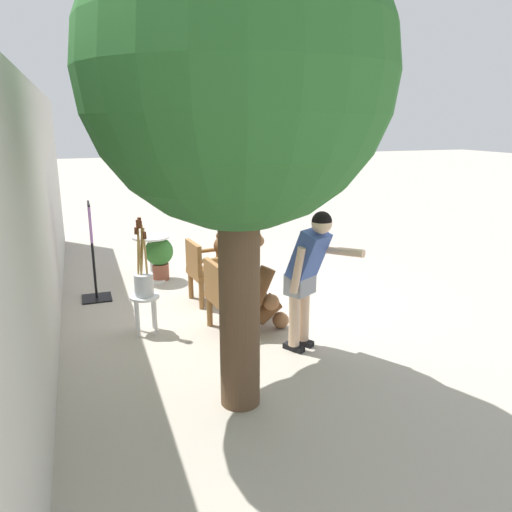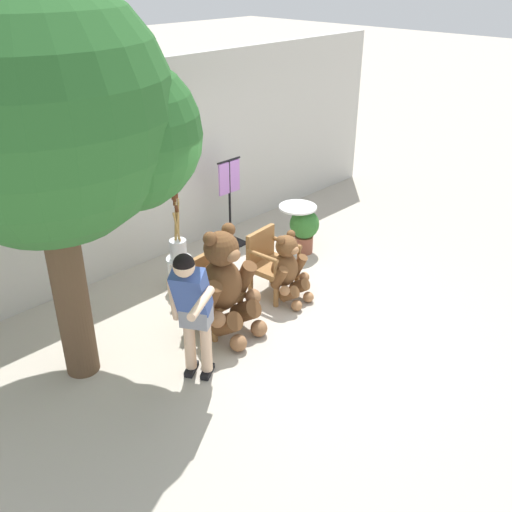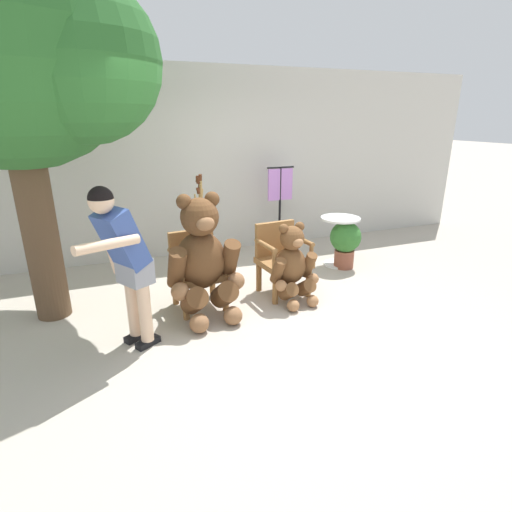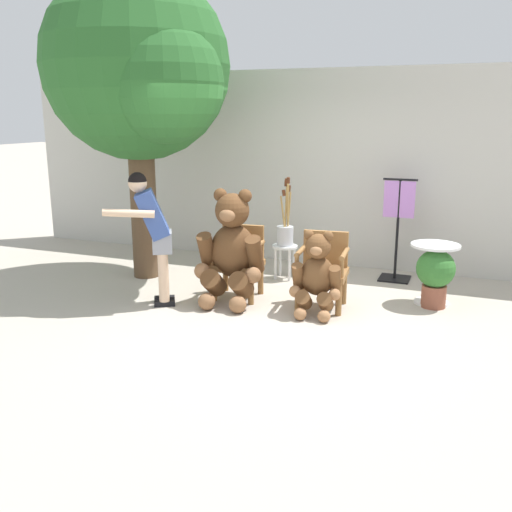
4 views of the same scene
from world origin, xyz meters
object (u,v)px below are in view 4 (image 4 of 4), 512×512
object	(u,v)px
wooden_chair_right	(323,268)
clothing_display_stand	(398,227)
wooden_chair_left	(239,259)
white_stool	(285,253)
teddy_bear_small	(317,274)
person_visitor	(153,228)
teddy_bear_large	(231,248)
potted_plant	(435,274)
patio_tree	(141,71)
brush_bucket	(285,231)
round_side_table	(434,267)

from	to	relation	value
wooden_chair_right	clothing_display_stand	bearing A→B (deg)	66.27
wooden_chair_left	white_stool	bearing A→B (deg)	73.51
teddy_bear_small	person_visitor	xyz separation A→B (m)	(-1.84, -0.36, 0.46)
teddy_bear_large	person_visitor	world-z (taller)	person_visitor
person_visitor	clothing_display_stand	world-z (taller)	person_visitor
person_visitor	clothing_display_stand	bearing A→B (deg)	40.19
potted_plant	patio_tree	bearing A→B (deg)	-177.51
wooden_chair_left	white_stool	world-z (taller)	wooden_chair_left
potted_plant	white_stool	bearing A→B (deg)	166.35
teddy_bear_large	person_visitor	xyz separation A→B (m)	(-0.80, -0.40, 0.26)
brush_bucket	teddy_bear_small	bearing A→B (deg)	-57.31
teddy_bear_small	person_visitor	distance (m)	1.93
round_side_table	potted_plant	bearing A→B (deg)	-76.21
round_side_table	teddy_bear_large	bearing A→B (deg)	-159.89
wooden_chair_left	round_side_table	size ratio (longest dim) A/B	1.19
person_visitor	white_stool	size ratio (longest dim) A/B	3.37
person_visitor	round_side_table	xyz separation A→B (m)	(3.02, 1.21, -0.47)
round_side_table	potted_plant	distance (m)	0.13
brush_bucket	patio_tree	xyz separation A→B (m)	(-1.71, -0.64, 2.04)
teddy_bear_large	potted_plant	world-z (taller)	teddy_bear_large
teddy_bear_large	brush_bucket	distance (m)	1.21
clothing_display_stand	person_visitor	bearing A→B (deg)	-139.81
wooden_chair_left	potted_plant	xyz separation A→B (m)	(2.26, 0.44, -0.07)
teddy_bear_large	person_visitor	size ratio (longest dim) A/B	0.87
white_stool	brush_bucket	size ratio (longest dim) A/B	0.50
teddy_bear_large	patio_tree	world-z (taller)	patio_tree
patio_tree	person_visitor	bearing A→B (deg)	-55.01
clothing_display_stand	patio_tree	bearing A→B (deg)	-159.77
white_stool	clothing_display_stand	size ratio (longest dim) A/B	0.34
teddy_bear_large	white_stool	distance (m)	1.24
wooden_chair_right	brush_bucket	world-z (taller)	brush_bucket
teddy_bear_small	person_visitor	world-z (taller)	person_visitor
wooden_chair_right	clothing_display_stand	world-z (taller)	clothing_display_stand
teddy_bear_small	patio_tree	bearing A→B (deg)	167.03
patio_tree	clothing_display_stand	world-z (taller)	patio_tree
person_visitor	potted_plant	xyz separation A→B (m)	(3.04, 1.09, -0.52)
wooden_chair_left	teddy_bear_small	distance (m)	1.10
wooden_chair_right	round_side_table	bearing A→B (deg)	25.28
wooden_chair_right	teddy_bear_large	world-z (taller)	teddy_bear_large
wooden_chair_left	clothing_display_stand	xyz separation A→B (m)	(1.68, 1.43, 0.26)
patio_tree	wooden_chair_left	bearing A→B (deg)	-11.11
patio_tree	white_stool	bearing A→B (deg)	20.57
wooden_chair_left	teddy_bear_small	xyz separation A→B (m)	(1.06, -0.29, 0.00)
potted_plant	clothing_display_stand	xyz separation A→B (m)	(-0.58, 0.99, 0.32)
white_stool	potted_plant	bearing A→B (deg)	-13.65
potted_plant	clothing_display_stand	world-z (taller)	clothing_display_stand
person_visitor	potted_plant	world-z (taller)	person_visitor
teddy_bear_small	brush_bucket	xyz separation A→B (m)	(-0.78, 1.22, 0.20)
potted_plant	teddy_bear_small	bearing A→B (deg)	-148.51
teddy_bear_large	white_stool	bearing A→B (deg)	77.49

